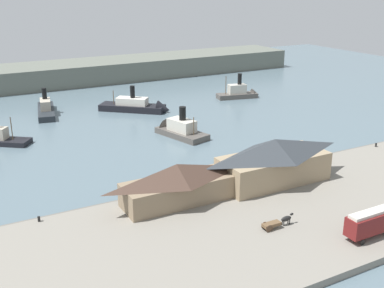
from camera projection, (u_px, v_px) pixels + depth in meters
ground_plane at (244, 169)px, 103.38m from camera, size 320.00×320.00×0.00m
quay_promenade at (314, 207)px, 84.91m from camera, size 110.00×36.00×1.20m
seawall_edge at (254, 173)px, 100.23m from camera, size 110.00×0.80×1.00m
ferry_shed_west_terminal at (177, 183)px, 84.24m from camera, size 20.12×7.62×7.33m
ferry_shed_central_terminal at (274, 160)px, 92.74m from camera, size 22.38×9.53×8.86m
street_tram at (374, 221)px, 73.41m from camera, size 10.36×2.77×4.43m
horse_cart at (277, 222)px, 76.36m from camera, size 5.96×1.36×1.87m
mooring_post_east at (39, 219)px, 78.40m from camera, size 0.44×0.44×0.90m
mooring_post_west at (376, 145)px, 113.78m from camera, size 0.44×0.44×0.90m
ferry_departing_north at (140, 107)px, 149.07m from camera, size 20.73×18.99×9.80m
ferry_moored_east at (241, 93)px, 166.20m from camera, size 15.93×7.69×9.93m
ferry_moored_west at (177, 129)px, 126.04m from camera, size 10.02×17.33×10.18m
ferry_approaching_west at (46, 108)px, 147.40m from camera, size 8.46×21.55×9.27m
far_headland at (92, 71)px, 193.47m from camera, size 180.00×24.00×8.00m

